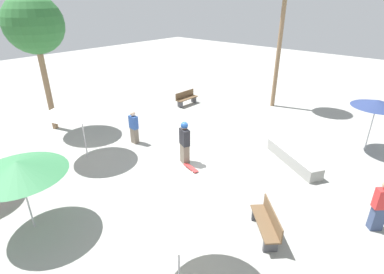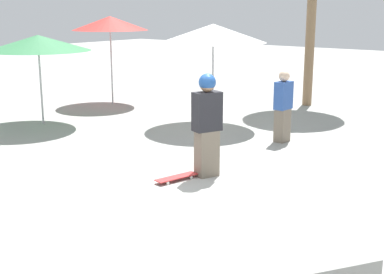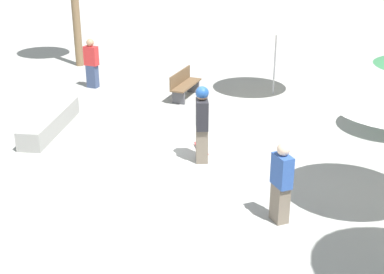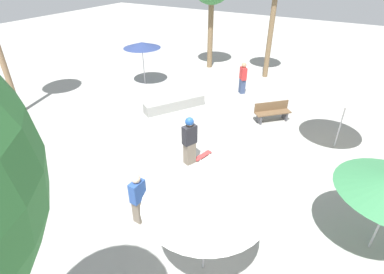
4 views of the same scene
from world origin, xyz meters
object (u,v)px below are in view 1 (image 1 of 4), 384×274
at_px(skater_main, 185,141).
at_px(skateboard, 191,168).
at_px(shade_umbrella_cream, 177,203).
at_px(shade_umbrella_green, 18,168).
at_px(concrete_ledge, 293,158).
at_px(bystander_watching, 381,206).
at_px(shade_umbrella_white, 79,107).
at_px(palm_tree_center_left, 34,25).
at_px(shade_umbrella_navy, 377,103).
at_px(bench_far, 186,98).
at_px(bench_near, 267,223).
at_px(bystander_far, 134,127).

distance_m(skater_main, skateboard, 1.09).
relative_size(shade_umbrella_cream, shade_umbrella_green, 0.98).
distance_m(concrete_ledge, bystander_watching, 4.04).
relative_size(shade_umbrella_white, palm_tree_center_left, 0.41).
relative_size(skater_main, shade_umbrella_navy, 0.77).
bearing_deg(shade_umbrella_green, bench_far, -70.32).
relative_size(bench_far, shade_umbrella_green, 0.63).
bearing_deg(shade_umbrella_navy, concrete_ledge, 59.57).
height_order(skater_main, bench_near, skater_main).
bearing_deg(bench_near, bench_far, 8.61).
bearing_deg(bystander_far, shade_umbrella_cream, -29.02).
distance_m(skateboard, shade_umbrella_green, 6.03).
bearing_deg(shade_umbrella_green, skateboard, -103.78).
relative_size(shade_umbrella_cream, bystander_watching, 1.54).
relative_size(shade_umbrella_green, palm_tree_center_left, 0.40).
bearing_deg(skateboard, palm_tree_center_left, -155.67).
distance_m(palm_tree_center_left, bystander_far, 6.39).
xyz_separation_m(skateboard, bystander_watching, (-6.30, -1.04, 0.76)).
distance_m(shade_umbrella_white, bystander_far, 2.71).
bearing_deg(skater_main, bystander_watching, 28.70).
relative_size(shade_umbrella_navy, bystander_far, 1.49).
distance_m(skateboard, concrete_ledge, 4.20).
relative_size(skater_main, shade_umbrella_white, 0.69).
bearing_deg(skater_main, skateboard, -1.91).
distance_m(shade_umbrella_cream, bystander_watching, 6.15).
distance_m(shade_umbrella_green, bystander_watching, 10.16).
height_order(skateboard, concrete_ledge, concrete_ledge).
bearing_deg(shade_umbrella_navy, skater_main, 48.97).
relative_size(shade_umbrella_cream, shade_umbrella_white, 0.97).
bearing_deg(shade_umbrella_white, skater_main, -145.13).
bearing_deg(skateboard, shade_umbrella_white, -138.25).
height_order(shade_umbrella_green, shade_umbrella_navy, shade_umbrella_navy).
distance_m(skater_main, shade_umbrella_navy, 8.19).
height_order(shade_umbrella_green, bystander_watching, shade_umbrella_green).
xyz_separation_m(shade_umbrella_white, bystander_far, (-0.44, -2.22, -1.49)).
relative_size(shade_umbrella_green, bystander_far, 1.63).
height_order(bench_near, palm_tree_center_left, palm_tree_center_left).
bearing_deg(bench_far, shade_umbrella_navy, 94.87).
bearing_deg(skateboard, bystander_far, -167.79).
distance_m(bench_near, bystander_watching, 3.29).
bearing_deg(shade_umbrella_cream, skater_main, -49.01).
relative_size(palm_tree_center_left, bystander_watching, 3.92).
xyz_separation_m(skateboard, shade_umbrella_navy, (-4.78, -6.35, 2.12)).
height_order(concrete_ledge, shade_umbrella_cream, shade_umbrella_cream).
relative_size(skateboard, bystander_watching, 0.50).
bearing_deg(skateboard, bench_far, 146.64).
distance_m(skateboard, bystander_far, 3.61).
xyz_separation_m(concrete_ledge, bystander_far, (6.39, 3.01, 0.54)).
distance_m(shade_umbrella_green, shade_umbrella_navy, 13.37).
relative_size(concrete_ledge, bench_far, 1.77).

